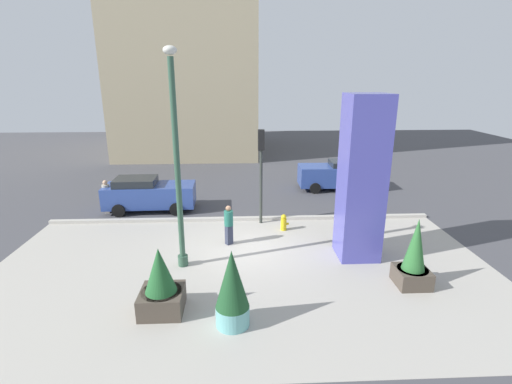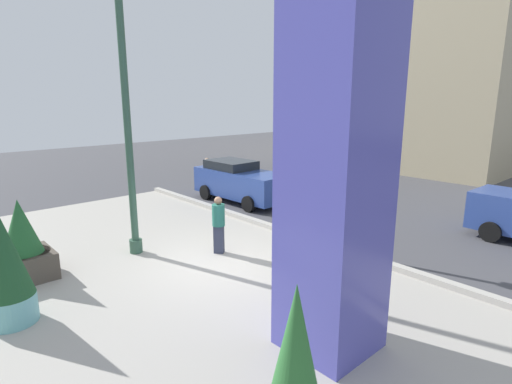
{
  "view_description": "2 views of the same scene",
  "coord_description": "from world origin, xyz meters",
  "px_view_note": "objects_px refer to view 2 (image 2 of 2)",
  "views": [
    {
      "loc": [
        -0.11,
        -13.78,
        6.61
      ],
      "look_at": [
        0.62,
        1.77,
        1.83
      ],
      "focal_mm": 26.46,
      "sensor_mm": 36.0,
      "label": 1
    },
    {
      "loc": [
        8.31,
        -6.15,
        4.36
      ],
      "look_at": [
        0.27,
        1.17,
        1.84
      ],
      "focal_mm": 28.47,
      "sensor_mm": 36.0,
      "label": 2
    }
  ],
  "objects_px": {
    "lamp_post": "(127,124)",
    "potted_plant_near_left": "(23,246)",
    "fire_hydrant": "(315,252)",
    "pedestrian_by_curb": "(207,174)",
    "pedestrian_on_sidewalk": "(219,222)",
    "car_passing_lane": "(240,181)",
    "art_pillar_blue": "(335,181)",
    "traffic_light_corner": "(312,148)",
    "potted_plant_by_pillar": "(6,270)"
  },
  "relations": [
    {
      "from": "pedestrian_by_curb",
      "to": "pedestrian_on_sidewalk",
      "type": "bearing_deg",
      "value": -33.18
    },
    {
      "from": "car_passing_lane",
      "to": "pedestrian_by_curb",
      "type": "bearing_deg",
      "value": -172.08
    },
    {
      "from": "potted_plant_near_left",
      "to": "pedestrian_by_curb",
      "type": "relative_size",
      "value": 1.19
    },
    {
      "from": "traffic_light_corner",
      "to": "potted_plant_by_pillar",
      "type": "bearing_deg",
      "value": -99.2
    },
    {
      "from": "potted_plant_near_left",
      "to": "potted_plant_by_pillar",
      "type": "height_order",
      "value": "potted_plant_by_pillar"
    },
    {
      "from": "traffic_light_corner",
      "to": "potted_plant_near_left",
      "type": "bearing_deg",
      "value": -115.71
    },
    {
      "from": "potted_plant_near_left",
      "to": "fire_hydrant",
      "type": "distance_m",
      "value": 7.3
    },
    {
      "from": "traffic_light_corner",
      "to": "pedestrian_on_sidewalk",
      "type": "height_order",
      "value": "traffic_light_corner"
    },
    {
      "from": "fire_hydrant",
      "to": "pedestrian_on_sidewalk",
      "type": "height_order",
      "value": "pedestrian_on_sidewalk"
    },
    {
      "from": "traffic_light_corner",
      "to": "pedestrian_by_curb",
      "type": "height_order",
      "value": "traffic_light_corner"
    },
    {
      "from": "art_pillar_blue",
      "to": "pedestrian_by_curb",
      "type": "distance_m",
      "value": 12.47
    },
    {
      "from": "potted_plant_by_pillar",
      "to": "car_passing_lane",
      "type": "bearing_deg",
      "value": 114.54
    },
    {
      "from": "potted_plant_near_left",
      "to": "potted_plant_by_pillar",
      "type": "bearing_deg",
      "value": -19.7
    },
    {
      "from": "art_pillar_blue",
      "to": "fire_hydrant",
      "type": "distance_m",
      "value": 4.48
    },
    {
      "from": "traffic_light_corner",
      "to": "pedestrian_by_curb",
      "type": "relative_size",
      "value": 2.58
    },
    {
      "from": "potted_plant_near_left",
      "to": "car_passing_lane",
      "type": "xyz_separation_m",
      "value": [
        -2.33,
        8.88,
        0.02
      ]
    },
    {
      "from": "pedestrian_on_sidewalk",
      "to": "pedestrian_by_curb",
      "type": "height_order",
      "value": "pedestrian_by_curb"
    },
    {
      "from": "traffic_light_corner",
      "to": "pedestrian_on_sidewalk",
      "type": "xyz_separation_m",
      "value": [
        -1.44,
        -2.29,
        -2.05
      ]
    },
    {
      "from": "lamp_post",
      "to": "pedestrian_on_sidewalk",
      "type": "bearing_deg",
      "value": 47.07
    },
    {
      "from": "potted_plant_by_pillar",
      "to": "pedestrian_by_curb",
      "type": "distance_m",
      "value": 11.33
    },
    {
      "from": "art_pillar_blue",
      "to": "potted_plant_by_pillar",
      "type": "xyz_separation_m",
      "value": [
        -4.68,
        -4.05,
        -1.91
      ]
    },
    {
      "from": "traffic_light_corner",
      "to": "pedestrian_by_curb",
      "type": "xyz_separation_m",
      "value": [
        -7.64,
        1.76,
        -2.03
      ]
    },
    {
      "from": "lamp_post",
      "to": "fire_hydrant",
      "type": "relative_size",
      "value": 10.04
    },
    {
      "from": "potted_plant_by_pillar",
      "to": "fire_hydrant",
      "type": "height_order",
      "value": "potted_plant_by_pillar"
    },
    {
      "from": "pedestrian_on_sidewalk",
      "to": "lamp_post",
      "type": "bearing_deg",
      "value": -132.93
    },
    {
      "from": "fire_hydrant",
      "to": "pedestrian_by_curb",
      "type": "xyz_separation_m",
      "value": [
        -8.61,
        2.69,
        0.58
      ]
    },
    {
      "from": "lamp_post",
      "to": "traffic_light_corner",
      "type": "relative_size",
      "value": 1.72
    },
    {
      "from": "potted_plant_by_pillar",
      "to": "pedestrian_by_curb",
      "type": "xyz_separation_m",
      "value": [
        -6.41,
        9.34,
        -0.18
      ]
    },
    {
      "from": "lamp_post",
      "to": "fire_hydrant",
      "type": "height_order",
      "value": "lamp_post"
    },
    {
      "from": "potted_plant_by_pillar",
      "to": "fire_hydrant",
      "type": "distance_m",
      "value": 7.04
    },
    {
      "from": "art_pillar_blue",
      "to": "pedestrian_by_curb",
      "type": "height_order",
      "value": "art_pillar_blue"
    },
    {
      "from": "art_pillar_blue",
      "to": "traffic_light_corner",
      "type": "distance_m",
      "value": 4.94
    },
    {
      "from": "fire_hydrant",
      "to": "car_passing_lane",
      "type": "xyz_separation_m",
      "value": [
        -6.59,
        2.98,
        0.51
      ]
    },
    {
      "from": "potted_plant_by_pillar",
      "to": "car_passing_lane",
      "type": "height_order",
      "value": "potted_plant_by_pillar"
    },
    {
      "from": "lamp_post",
      "to": "fire_hydrant",
      "type": "bearing_deg",
      "value": 37.6
    },
    {
      "from": "potted_plant_by_pillar",
      "to": "pedestrian_on_sidewalk",
      "type": "height_order",
      "value": "potted_plant_by_pillar"
    },
    {
      "from": "lamp_post",
      "to": "art_pillar_blue",
      "type": "xyz_separation_m",
      "value": [
        6.53,
        0.51,
        -0.64
      ]
    },
    {
      "from": "fire_hydrant",
      "to": "pedestrian_by_curb",
      "type": "bearing_deg",
      "value": 162.62
    },
    {
      "from": "art_pillar_blue",
      "to": "potted_plant_by_pillar",
      "type": "height_order",
      "value": "art_pillar_blue"
    },
    {
      "from": "potted_plant_near_left",
      "to": "traffic_light_corner",
      "type": "bearing_deg",
      "value": 64.29
    },
    {
      "from": "lamp_post",
      "to": "art_pillar_blue",
      "type": "height_order",
      "value": "lamp_post"
    },
    {
      "from": "potted_plant_by_pillar",
      "to": "traffic_light_corner",
      "type": "distance_m",
      "value": 7.9
    },
    {
      "from": "car_passing_lane",
      "to": "pedestrian_on_sidewalk",
      "type": "xyz_separation_m",
      "value": [
        4.18,
        -4.33,
        0.05
      ]
    },
    {
      "from": "lamp_post",
      "to": "art_pillar_blue",
      "type": "bearing_deg",
      "value": 4.48
    },
    {
      "from": "lamp_post",
      "to": "potted_plant_near_left",
      "type": "distance_m",
      "value": 3.97
    },
    {
      "from": "pedestrian_on_sidewalk",
      "to": "car_passing_lane",
      "type": "bearing_deg",
      "value": 133.97
    },
    {
      "from": "potted_plant_near_left",
      "to": "potted_plant_by_pillar",
      "type": "xyz_separation_m",
      "value": [
        2.07,
        -0.74,
        0.26
      ]
    },
    {
      "from": "car_passing_lane",
      "to": "pedestrian_on_sidewalk",
      "type": "height_order",
      "value": "car_passing_lane"
    },
    {
      "from": "art_pillar_blue",
      "to": "car_passing_lane",
      "type": "xyz_separation_m",
      "value": [
        -9.07,
        5.58,
        -2.15
      ]
    },
    {
      "from": "lamp_post",
      "to": "potted_plant_near_left",
      "type": "xyz_separation_m",
      "value": [
        -0.22,
        -2.79,
        -2.82
      ]
    }
  ]
}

